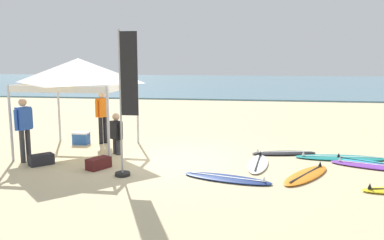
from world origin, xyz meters
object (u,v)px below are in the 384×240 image
object	(u,v)px
surfboard_black	(283,153)
cooler_box	(81,138)
surfboard_white	(258,164)
surfboard_purple	(382,167)
person_black	(116,132)
surfboard_navy	(227,178)
surfboard_teal	(341,158)
person_orange	(102,113)
person_blue	(24,126)
gear_bag_near_tent	(99,163)
gear_bag_by_pole	(41,160)
surfboard_orange	(306,175)
canopy_tent	(78,71)
banner_flag	(126,110)
surfboard_cyan	(369,163)

from	to	relation	value
surfboard_black	cooler_box	distance (m)	6.39
cooler_box	surfboard_white	bearing A→B (deg)	-17.24
surfboard_purple	person_black	xyz separation A→B (m)	(-7.14, 0.44, 0.62)
surfboard_navy	cooler_box	world-z (taller)	cooler_box
surfboard_teal	person_orange	xyz separation A→B (m)	(-7.22, 0.98, 0.95)
surfboard_purple	cooler_box	distance (m)	8.88
surfboard_black	person_blue	xyz separation A→B (m)	(-6.91, -1.87, 0.95)
surfboard_white	gear_bag_near_tent	xyz separation A→B (m)	(-3.97, -0.94, 0.10)
surfboard_navy	surfboard_black	bearing A→B (deg)	61.27
person_black	gear_bag_by_pole	size ratio (longest dim) A/B	2.00
person_orange	person_blue	distance (m)	2.79
surfboard_black	surfboard_orange	bearing A→B (deg)	-80.66
canopy_tent	person_black	distance (m)	2.09
surfboard_navy	person_orange	distance (m)	5.47
surfboard_teal	cooler_box	distance (m)	7.93
person_black	gear_bag_near_tent	world-z (taller)	person_black
person_blue	person_black	bearing A→B (deg)	28.84
person_blue	cooler_box	size ratio (longest dim) A/B	3.42
surfboard_purple	surfboard_navy	size ratio (longest dim) A/B	1.20
surfboard_black	person_orange	world-z (taller)	person_orange
surfboard_orange	person_orange	size ratio (longest dim) A/B	1.21
surfboard_orange	person_blue	distance (m)	7.33
canopy_tent	gear_bag_near_tent	xyz separation A→B (m)	(1.21, -1.72, -2.25)
surfboard_white	surfboard_orange	size ratio (longest dim) A/B	0.95
person_black	banner_flag	bearing A→B (deg)	-64.95
gear_bag_near_tent	person_orange	bearing A→B (deg)	108.65
surfboard_black	gear_bag_near_tent	xyz separation A→B (m)	(-4.73, -2.23, 0.10)
surfboard_purple	cooler_box	bearing A→B (deg)	169.70
surfboard_cyan	gear_bag_near_tent	size ratio (longest dim) A/B	3.22
surfboard_white	surfboard_purple	distance (m)	3.12
person_orange	banner_flag	size ratio (longest dim) A/B	0.50
surfboard_black	surfboard_purple	world-z (taller)	same
surfboard_orange	surfboard_purple	bearing A→B (deg)	26.90
person_blue	cooler_box	xyz separation A→B (m)	(0.54, 2.32, -0.79)
person_orange	surfboard_orange	bearing A→B (deg)	-24.83
surfboard_purple	banner_flag	bearing A→B (deg)	-165.61
cooler_box	person_black	bearing A→B (deg)	-35.86
gear_bag_by_pole	surfboard_purple	bearing A→B (deg)	6.32
surfboard_purple	person_black	world-z (taller)	person_black
surfboard_navy	surfboard_orange	world-z (taller)	same
surfboard_black	surfboard_teal	size ratio (longest dim) A/B	0.78
surfboard_purple	gear_bag_near_tent	distance (m)	7.18
surfboard_white	person_orange	bearing A→B (deg)	158.60
surfboard_black	surfboard_navy	size ratio (longest dim) A/B	0.90
surfboard_white	surfboard_purple	size ratio (longest dim) A/B	0.76
surfboard_navy	surfboard_orange	size ratio (longest dim) A/B	1.05
surfboard_orange	surfboard_teal	world-z (taller)	same
gear_bag_near_tent	surfboard_teal	bearing A→B (deg)	16.91
surfboard_teal	gear_bag_by_pole	world-z (taller)	gear_bag_by_pole
canopy_tent	surfboard_teal	size ratio (longest dim) A/B	1.13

